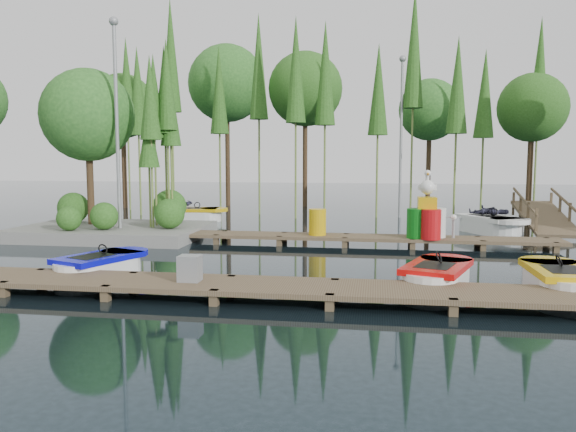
# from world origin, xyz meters

# --- Properties ---
(ground_plane) EXTENTS (90.00, 90.00, 0.00)m
(ground_plane) POSITION_xyz_m (0.00, 0.00, 0.00)
(ground_plane) COLOR #1A2830
(near_dock) EXTENTS (18.00, 1.50, 0.50)m
(near_dock) POSITION_xyz_m (0.00, -4.50, 0.23)
(near_dock) COLOR brown
(near_dock) RESTS_ON ground
(far_dock) EXTENTS (15.00, 1.20, 0.50)m
(far_dock) POSITION_xyz_m (1.00, 2.50, 0.23)
(far_dock) COLOR brown
(far_dock) RESTS_ON ground
(island) EXTENTS (6.20, 4.20, 6.75)m
(island) POSITION_xyz_m (-6.30, 3.29, 3.18)
(island) COLOR gray
(island) RESTS_ON ground
(tree_screen) EXTENTS (34.42, 18.53, 10.31)m
(tree_screen) POSITION_xyz_m (-2.04, 10.60, 6.12)
(tree_screen) COLOR #402D1B
(tree_screen) RESTS_ON ground
(lamp_island) EXTENTS (0.30, 0.30, 7.25)m
(lamp_island) POSITION_xyz_m (-5.50, 2.50, 4.26)
(lamp_island) COLOR gray
(lamp_island) RESTS_ON ground
(lamp_rear) EXTENTS (0.30, 0.30, 7.25)m
(lamp_rear) POSITION_xyz_m (4.00, 11.00, 4.26)
(lamp_rear) COLOR gray
(lamp_rear) RESTS_ON ground
(ramp) EXTENTS (1.50, 3.94, 1.49)m
(ramp) POSITION_xyz_m (9.00, 6.50, 0.59)
(ramp) COLOR brown
(ramp) RESTS_ON ground
(boat_blue) EXTENTS (1.91, 2.67, 0.82)m
(boat_blue) POSITION_xyz_m (-3.31, -3.08, 0.24)
(boat_blue) COLOR white
(boat_blue) RESTS_ON ground
(boat_red) EXTENTS (1.89, 2.71, 0.84)m
(boat_red) POSITION_xyz_m (4.25, -3.01, 0.24)
(boat_red) COLOR white
(boat_red) RESTS_ON ground
(boat_yellow_near) EXTENTS (1.18, 2.57, 0.86)m
(boat_yellow_near) POSITION_xyz_m (6.64, -3.11, 0.25)
(boat_yellow_near) COLOR white
(boat_yellow_near) RESTS_ON ground
(boat_yellow_far) EXTENTS (2.79, 1.50, 1.33)m
(boat_yellow_far) POSITION_xyz_m (-4.79, 8.20, 0.28)
(boat_yellow_far) COLOR white
(boat_yellow_far) RESTS_ON ground
(boat_white_far) EXTENTS (2.65, 3.26, 1.41)m
(boat_white_far) POSITION_xyz_m (7.08, 6.06, 0.32)
(boat_white_far) COLOR white
(boat_white_far) RESTS_ON ground
(utility_cabinet) EXTENTS (0.42, 0.36, 0.52)m
(utility_cabinet) POSITION_xyz_m (-0.68, -4.50, 0.56)
(utility_cabinet) COLOR gray
(utility_cabinet) RESTS_ON near_dock
(yellow_barrel) EXTENTS (0.55, 0.55, 0.83)m
(yellow_barrel) POSITION_xyz_m (1.12, 2.50, 0.71)
(yellow_barrel) COLOR #CFA20A
(yellow_barrel) RESTS_ON far_dock
(drum_cluster) EXTENTS (1.20, 1.10, 2.06)m
(drum_cluster) POSITION_xyz_m (4.49, 2.34, 0.91)
(drum_cluster) COLOR #0B6612
(drum_cluster) RESTS_ON far_dock
(seagull_post) EXTENTS (0.45, 0.24, 0.72)m
(seagull_post) POSITION_xyz_m (5.28, 2.50, 0.78)
(seagull_post) COLOR gray
(seagull_post) RESTS_ON far_dock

